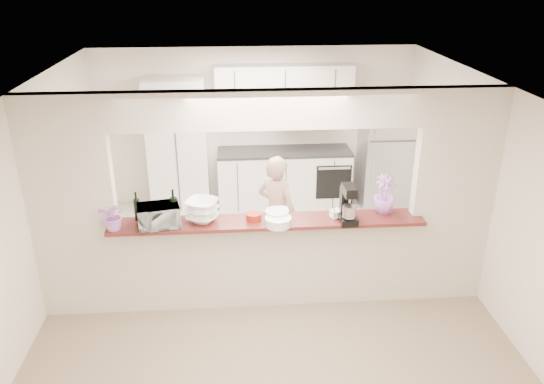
{
  "coord_description": "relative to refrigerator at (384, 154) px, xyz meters",
  "views": [
    {
      "loc": [
        -0.34,
        -5.18,
        3.64
      ],
      "look_at": [
        0.07,
        0.3,
        1.27
      ],
      "focal_mm": 35.0,
      "sensor_mm": 36.0,
      "label": 1
    }
  ],
  "objects": [
    {
      "name": "plate_stack_a",
      "position": [
        -1.95,
        -2.72,
        0.3
      ],
      "size": [
        0.26,
        0.26,
        0.12
      ],
      "color": "white",
      "rests_on": "bar_counter"
    },
    {
      "name": "wine_bottle_a",
      "position": [
        -3.45,
        -2.58,
        0.37
      ],
      "size": [
        0.06,
        0.06,
        0.32
      ],
      "color": "black",
      "rests_on": "bar_counter"
    },
    {
      "name": "serving_bowls",
      "position": [
        -2.75,
        -2.67,
        0.36
      ],
      "size": [
        0.43,
        0.43,
        0.24
      ],
      "primitive_type": "imported",
      "rotation": [
        0.0,
        0.0,
        -0.4
      ],
      "color": "white",
      "rests_on": "bar_counter"
    },
    {
      "name": "refrigerator",
      "position": [
        0.0,
        0.0,
        0.0
      ],
      "size": [
        0.75,
        0.7,
        1.7
      ],
      "primitive_type": "cube",
      "color": "silver",
      "rests_on": "floor"
    },
    {
      "name": "red_bowl",
      "position": [
        -2.2,
        -2.68,
        0.28
      ],
      "size": [
        0.17,
        0.17,
        0.08
      ],
      "primitive_type": "cylinder",
      "color": "maroon",
      "rests_on": "bar_counter"
    },
    {
      "name": "bar_counter",
      "position": [
        -2.05,
        -2.65,
        -0.27
      ],
      "size": [
        3.4,
        0.38,
        1.09
      ],
      "color": "beige",
      "rests_on": "floor"
    },
    {
      "name": "utensil_caddy",
      "position": [
        -1.25,
        -2.65,
        0.34
      ],
      "size": [
        0.29,
        0.24,
        0.24
      ],
      "color": "silver",
      "rests_on": "bar_counter"
    },
    {
      "name": "wine_bottle_b",
      "position": [
        -3.05,
        -2.64,
        0.38
      ],
      "size": [
        0.07,
        0.07,
        0.37
      ],
      "color": "black",
      "rests_on": "bar_counter"
    },
    {
      "name": "flower_left",
      "position": [
        -3.65,
        -2.8,
        0.4
      ],
      "size": [
        0.35,
        0.33,
        0.32
      ],
      "primitive_type": "imported",
      "rotation": [
        0.0,
        0.0,
        -0.33
      ],
      "color": "#C367B8",
      "rests_on": "bar_counter"
    },
    {
      "name": "plate_stack_b",
      "position": [
        -1.95,
        -2.84,
        0.29
      ],
      "size": [
        0.28,
        0.28,
        0.1
      ],
      "color": "white",
      "rests_on": "bar_counter"
    },
    {
      "name": "stand_mixer",
      "position": [
        -1.2,
        -2.79,
        0.43
      ],
      "size": [
        0.19,
        0.3,
        0.42
      ],
      "color": "black",
      "rests_on": "bar_counter"
    },
    {
      "name": "partition",
      "position": [
        -2.05,
        -2.65,
        0.63
      ],
      "size": [
        5.0,
        0.15,
        2.5
      ],
      "color": "beige",
      "rests_on": "floor"
    },
    {
      "name": "toaster_oven",
      "position": [
        -3.2,
        -2.75,
        0.36
      ],
      "size": [
        0.48,
        0.37,
        0.24
      ],
      "primitive_type": "imported",
      "rotation": [
        0.0,
        0.0,
        0.19
      ],
      "color": "#B3B2B8",
      "rests_on": "bar_counter"
    },
    {
      "name": "tan_bowl",
      "position": [
        -1.89,
        -2.57,
        0.28
      ],
      "size": [
        0.16,
        0.16,
        0.07
      ],
      "primitive_type": "cylinder",
      "color": "#CAB78E",
      "rests_on": "bar_counter"
    },
    {
      "name": "floor",
      "position": [
        -2.05,
        -2.65,
        -0.85
      ],
      "size": [
        6.0,
        6.0,
        0.0
      ],
      "primitive_type": "plane",
      "color": "gray",
      "rests_on": "ground"
    },
    {
      "name": "kitchen_cabinets",
      "position": [
        -2.24,
        0.07,
        0.12
      ],
      "size": [
        3.15,
        0.62,
        2.25
      ],
      "color": "white",
      "rests_on": "floor"
    },
    {
      "name": "flower_right",
      "position": [
        -0.75,
        -2.6,
        0.46
      ],
      "size": [
        0.3,
        0.3,
        0.43
      ],
      "primitive_type": "imported",
      "rotation": [
        0.0,
        0.0,
        0.3
      ],
      "color": "#D271CD",
      "rests_on": "bar_counter"
    },
    {
      "name": "tile_overlay",
      "position": [
        -2.05,
        -1.1,
        -0.84
      ],
      "size": [
        5.0,
        2.9,
        0.01
      ],
      "primitive_type": "cube",
      "color": "silver",
      "rests_on": "floor"
    },
    {
      "name": "person",
      "position": [
        -1.88,
        -1.8,
        -0.1
      ],
      "size": [
        0.65,
        0.61,
        1.49
      ],
      "primitive_type": "imported",
      "rotation": [
        0.0,
        0.0,
        2.51
      ],
      "color": "tan",
      "rests_on": "floor"
    }
  ]
}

